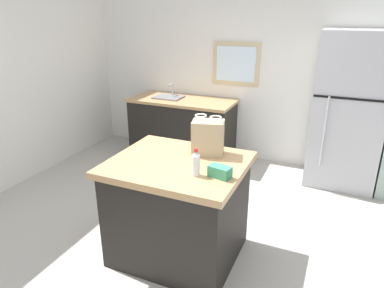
# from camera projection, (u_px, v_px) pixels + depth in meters

# --- Properties ---
(ground) EXTENTS (6.49, 6.49, 0.00)m
(ground) POSITION_uv_depth(u_px,v_px,m) (195.00, 258.00, 3.14)
(ground) COLOR #ADA89E
(back_wall) EXTENTS (5.41, 0.13, 2.52)m
(back_wall) POSITION_uv_depth(u_px,v_px,m) (266.00, 74.00, 4.85)
(back_wall) COLOR silver
(back_wall) RESTS_ON ground
(kitchen_island) EXTENTS (1.11, 0.95, 0.91)m
(kitchen_island) POSITION_uv_depth(u_px,v_px,m) (178.00, 209.00, 3.06)
(kitchen_island) COLOR black
(kitchen_island) RESTS_ON ground
(refrigerator) EXTENTS (0.81, 0.66, 1.89)m
(refrigerator) POSITION_uv_depth(u_px,v_px,m) (348.00, 112.00, 4.21)
(refrigerator) COLOR #B7B7BC
(refrigerator) RESTS_ON ground
(sink_counter) EXTENTS (1.52, 0.69, 1.07)m
(sink_counter) POSITION_uv_depth(u_px,v_px,m) (182.00, 128.00, 5.21)
(sink_counter) COLOR black
(sink_counter) RESTS_ON ground
(shopping_bag) EXTENTS (0.30, 0.24, 0.35)m
(shopping_bag) POSITION_uv_depth(u_px,v_px,m) (208.00, 137.00, 2.99)
(shopping_bag) COLOR tan
(shopping_bag) RESTS_ON kitchen_island
(small_box) EXTENTS (0.18, 0.13, 0.09)m
(small_box) POSITION_uv_depth(u_px,v_px,m) (220.00, 172.00, 2.61)
(small_box) COLOR #388E66
(small_box) RESTS_ON kitchen_island
(bottle) EXTENTS (0.06, 0.06, 0.22)m
(bottle) POSITION_uv_depth(u_px,v_px,m) (196.00, 164.00, 2.62)
(bottle) COLOR white
(bottle) RESTS_ON kitchen_island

